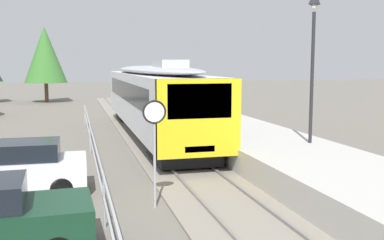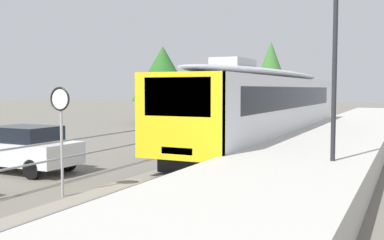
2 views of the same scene
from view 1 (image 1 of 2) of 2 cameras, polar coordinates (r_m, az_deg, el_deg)
The scene contains 9 objects.
ground_plane at distance 20.36m, azimuth -12.00°, elevation -3.55°, with size 160.00×160.00×0.00m, color #6B665B.
track_rails at distance 20.70m, azimuth -3.67°, elevation -3.14°, with size 3.20×60.00×0.14m.
commuter_train at distance 23.24m, azimuth -5.06°, elevation 3.20°, with size 2.82×18.40×3.74m.
station_platform at distance 21.47m, azimuth 4.87°, elevation -1.66°, with size 3.90×60.00×0.90m, color #B7B5AD.
platform_lamp_mid_platform at distance 16.47m, azimuth 15.13°, elevation 10.06°, with size 0.34×0.34×5.35m.
speed_limit_sign at distance 11.41m, azimuth -4.79°, elevation -0.84°, with size 0.61×0.10×2.81m.
carpark_fence at distance 10.39m, azimuth -11.12°, elevation -8.58°, with size 0.06×36.06×1.25m.
parked_hatchback_white at distance 13.71m, azimuth -21.45°, elevation -5.65°, with size 4.02×1.81×1.53m.
tree_behind_carpark at distance 46.51m, azimuth -18.14°, elevation 7.88°, with size 4.07×4.07×7.40m.
Camera 1 is at (-3.87, 2.00, 3.68)m, focal length 42.06 mm.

